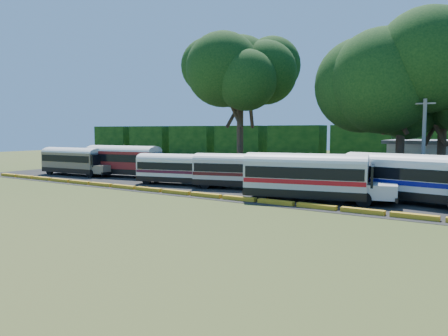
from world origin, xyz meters
The scene contains 14 objects.
ground centered at (0.00, 0.00, 0.00)m, with size 160.00×160.00×0.00m, color #304B19.
asphalt_strip centered at (1.00, 12.00, 0.01)m, with size 64.00×24.00×0.02m, color black.
curb centered at (0.00, 1.00, 0.15)m, with size 53.70×0.45×0.30m.
treeline_backdrop centered at (0.00, 48.00, 3.00)m, with size 130.00×4.00×6.00m.
bus_beige centered at (-20.56, 5.88, 1.82)m, with size 9.79×3.08×3.17m.
bus_red centered at (-14.48, 7.87, 1.98)m, with size 10.78×4.12×3.46m.
bus_cream_west centered at (-5.24, 5.71, 1.66)m, with size 9.19×4.25×2.93m.
bus_cream_east centered at (1.29, 6.43, 1.76)m, with size 9.73×4.83×3.11m.
bus_white_red centered at (8.89, 3.42, 1.98)m, with size 10.94×4.90×3.49m.
bus_white_blue centered at (15.18, 6.67, 1.97)m, with size 10.89×4.23×3.49m.
tree_west centered at (-6.75, 19.50, 12.06)m, with size 12.03×12.03×16.51m.
tree_center centered at (12.00, 18.47, 10.60)m, with size 12.67×12.67×15.28m.
tree_east centered at (15.35, 20.67, 8.20)m, with size 8.24×8.24×11.29m.
utility_pole centered at (14.94, 13.03, 3.97)m, with size 1.60×0.30×7.72m.
Camera 1 is at (21.10, -26.04, 5.18)m, focal length 35.00 mm.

